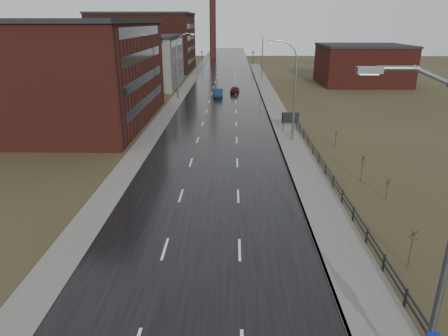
{
  "coord_description": "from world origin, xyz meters",
  "views": [
    {
      "loc": [
        1.82,
        -9.21,
        13.21
      ],
      "look_at": [
        1.2,
        18.5,
        3.0
      ],
      "focal_mm": 32.0,
      "sensor_mm": 36.0,
      "label": 1
    }
  ],
  "objects_px": {
    "streetlight_main": "(438,258)",
    "car_near": "(218,93)",
    "billboard": "(290,118)",
    "car_far": "(235,90)"
  },
  "relations": [
    {
      "from": "billboard",
      "to": "car_far",
      "type": "height_order",
      "value": "billboard"
    },
    {
      "from": "streetlight_main",
      "to": "billboard",
      "type": "height_order",
      "value": "streetlight_main"
    },
    {
      "from": "car_near",
      "to": "car_far",
      "type": "relative_size",
      "value": 1.18
    },
    {
      "from": "streetlight_main",
      "to": "car_near",
      "type": "bearing_deg",
      "value": 98.53
    },
    {
      "from": "billboard",
      "to": "streetlight_main",
      "type": "bearing_deg",
      "value": -90.93
    },
    {
      "from": "billboard",
      "to": "car_near",
      "type": "distance_m",
      "value": 25.9
    },
    {
      "from": "streetlight_main",
      "to": "car_near",
      "type": "xyz_separation_m",
      "value": [
        -9.36,
        62.38,
        -5.31
      ]
    },
    {
      "from": "car_near",
      "to": "car_far",
      "type": "distance_m",
      "value": 5.73
    },
    {
      "from": "car_near",
      "to": "streetlight_main",
      "type": "bearing_deg",
      "value": -80.02
    },
    {
      "from": "streetlight_main",
      "to": "billboard",
      "type": "distance_m",
      "value": 38.75
    }
  ]
}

